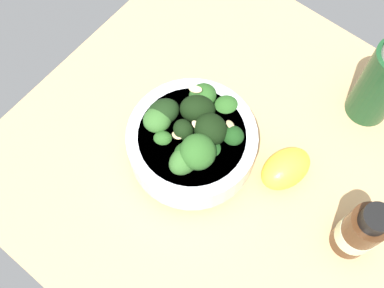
# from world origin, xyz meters

# --- Properties ---
(ground_plane) EXTENTS (0.59, 0.59, 0.03)m
(ground_plane) POSITION_xyz_m (0.00, 0.00, -0.02)
(ground_plane) COLOR tan
(bowl_of_broccoli) EXTENTS (0.18, 0.17, 0.11)m
(bowl_of_broccoli) POSITION_xyz_m (0.03, -0.04, 0.05)
(bowl_of_broccoli) COLOR white
(bowl_of_broccoli) RESTS_ON ground_plane
(lemon_wedge) EXTENTS (0.09, 0.07, 0.04)m
(lemon_wedge) POSITION_xyz_m (-0.03, 0.08, 0.02)
(lemon_wedge) COLOR yellow
(lemon_wedge) RESTS_ON ground_plane
(bottle_tall) EXTENTS (0.05, 0.05, 0.12)m
(bottle_tall) POSITION_xyz_m (0.00, 0.20, 0.05)
(bottle_tall) COLOR #472814
(bottle_tall) RESTS_ON ground_plane
(bottle_short) EXTENTS (0.06, 0.06, 0.15)m
(bottle_short) POSITION_xyz_m (-0.19, 0.12, 0.07)
(bottle_short) COLOR #194723
(bottle_short) RESTS_ON ground_plane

